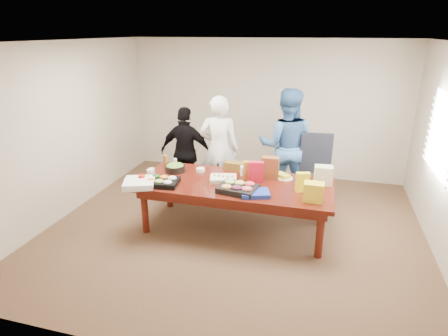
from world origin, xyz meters
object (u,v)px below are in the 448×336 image
(office_chair, at_px, (314,177))
(person_center, at_px, (219,149))
(sheet_cake, at_px, (223,179))
(salad_bowl, at_px, (175,168))
(person_right, at_px, (286,146))
(conference_table, at_px, (235,206))

(office_chair, height_order, person_center, person_center)
(sheet_cake, height_order, salad_bowl, salad_bowl)
(salad_bowl, bearing_deg, office_chair, 18.38)
(person_right, relative_size, sheet_cake, 5.12)
(conference_table, bearing_deg, person_center, 118.49)
(office_chair, distance_m, person_center, 1.64)
(conference_table, xyz_separation_m, person_center, (-0.52, 0.96, 0.55))
(office_chair, height_order, person_right, person_right)
(conference_table, distance_m, office_chair, 1.43)
(sheet_cake, distance_m, salad_bowl, 0.85)
(office_chair, relative_size, person_center, 0.66)
(conference_table, bearing_deg, person_right, 65.94)
(person_center, distance_m, sheet_cake, 1.01)
(sheet_cake, bearing_deg, person_right, 44.87)
(person_right, bearing_deg, person_center, 11.93)
(person_right, bearing_deg, conference_table, 61.42)
(conference_table, relative_size, sheet_cake, 7.33)
(office_chair, xyz_separation_m, salad_bowl, (-2.10, -0.70, 0.19))
(salad_bowl, bearing_deg, sheet_cake, -12.20)
(conference_table, relative_size, salad_bowl, 8.91)
(person_center, relative_size, sheet_cake, 4.84)
(office_chair, bearing_deg, salad_bowl, -167.65)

